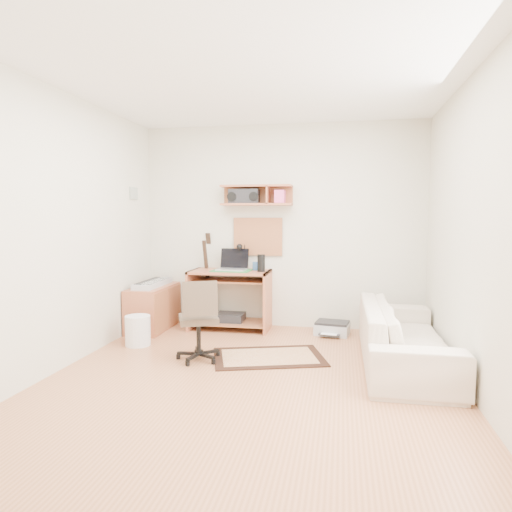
% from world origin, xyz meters
% --- Properties ---
extents(floor, '(3.60, 4.00, 0.01)m').
position_xyz_m(floor, '(0.00, 0.00, -0.01)').
color(floor, '#B6754C').
rests_on(floor, ground).
extents(ceiling, '(3.60, 4.00, 0.01)m').
position_xyz_m(ceiling, '(0.00, 0.00, 2.60)').
color(ceiling, white).
rests_on(ceiling, ground).
extents(back_wall, '(3.60, 0.01, 2.60)m').
position_xyz_m(back_wall, '(0.00, 2.00, 1.30)').
color(back_wall, beige).
rests_on(back_wall, ground).
extents(left_wall, '(0.01, 4.00, 2.60)m').
position_xyz_m(left_wall, '(-1.80, 0.00, 1.30)').
color(left_wall, beige).
rests_on(left_wall, ground).
extents(right_wall, '(0.01, 4.00, 2.60)m').
position_xyz_m(right_wall, '(1.80, 0.00, 1.30)').
color(right_wall, beige).
rests_on(right_wall, ground).
extents(wall_shelf, '(0.90, 0.25, 0.26)m').
position_xyz_m(wall_shelf, '(-0.30, 1.88, 1.70)').
color(wall_shelf, '#AF5F3E').
rests_on(wall_shelf, back_wall).
extents(cork_board, '(0.64, 0.03, 0.49)m').
position_xyz_m(cork_board, '(-0.30, 1.98, 1.17)').
color(cork_board, tan).
rests_on(cork_board, back_wall).
extents(wall_photo, '(0.02, 0.20, 0.15)m').
position_xyz_m(wall_photo, '(-1.79, 1.50, 1.72)').
color(wall_photo, '#4C8CBF').
rests_on(wall_photo, left_wall).
extents(desk, '(1.00, 0.55, 0.75)m').
position_xyz_m(desk, '(-0.61, 1.73, 0.38)').
color(desk, '#AF5F3E').
rests_on(desk, floor).
extents(laptop, '(0.38, 0.38, 0.28)m').
position_xyz_m(laptop, '(-0.58, 1.71, 0.89)').
color(laptop, silver).
rests_on(laptop, desk).
extents(speaker, '(0.10, 0.10, 0.21)m').
position_xyz_m(speaker, '(-0.20, 1.68, 0.86)').
color(speaker, black).
rests_on(speaker, desk).
extents(desk_lamp, '(0.11, 0.11, 0.33)m').
position_xyz_m(desk_lamp, '(-0.45, 1.87, 0.92)').
color(desk_lamp, black).
rests_on(desk_lamp, desk).
extents(pencil_cup, '(0.07, 0.07, 0.11)m').
position_xyz_m(pencil_cup, '(-0.30, 1.83, 0.80)').
color(pencil_cup, '#2E558C').
rests_on(pencil_cup, desk).
extents(boombox, '(0.38, 0.17, 0.20)m').
position_xyz_m(boombox, '(-0.46, 1.87, 1.68)').
color(boombox, black).
rests_on(boombox, wall_shelf).
extents(rug, '(1.27, 1.02, 0.01)m').
position_xyz_m(rug, '(0.06, 0.64, 0.01)').
color(rug, '#CFBA8B').
rests_on(rug, floor).
extents(task_chair, '(0.56, 0.56, 0.83)m').
position_xyz_m(task_chair, '(-0.62, 0.44, 0.41)').
color(task_chair, '#3E3124').
rests_on(task_chair, floor).
extents(cabinet, '(0.40, 0.90, 0.55)m').
position_xyz_m(cabinet, '(-1.58, 1.55, 0.28)').
color(cabinet, '#AF5F3E').
rests_on(cabinet, floor).
extents(music_keyboard, '(0.24, 0.76, 0.07)m').
position_xyz_m(music_keyboard, '(-1.58, 1.55, 0.58)').
color(music_keyboard, '#B2B5BA').
rests_on(music_keyboard, cabinet).
extents(guitar, '(0.36, 0.27, 1.22)m').
position_xyz_m(guitar, '(-0.97, 1.86, 0.61)').
color(guitar, '#B68B38').
rests_on(guitar, floor).
extents(waste_basket, '(0.29, 0.29, 0.33)m').
position_xyz_m(waste_basket, '(-1.44, 0.81, 0.17)').
color(waste_basket, white).
rests_on(waste_basket, floor).
extents(printer, '(0.44, 0.37, 0.15)m').
position_xyz_m(printer, '(0.67, 1.69, 0.09)').
color(printer, '#A5A8AA').
rests_on(printer, floor).
extents(sofa, '(0.58, 1.98, 0.77)m').
position_xyz_m(sofa, '(1.38, 0.68, 0.39)').
color(sofa, beige).
rests_on(sofa, floor).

